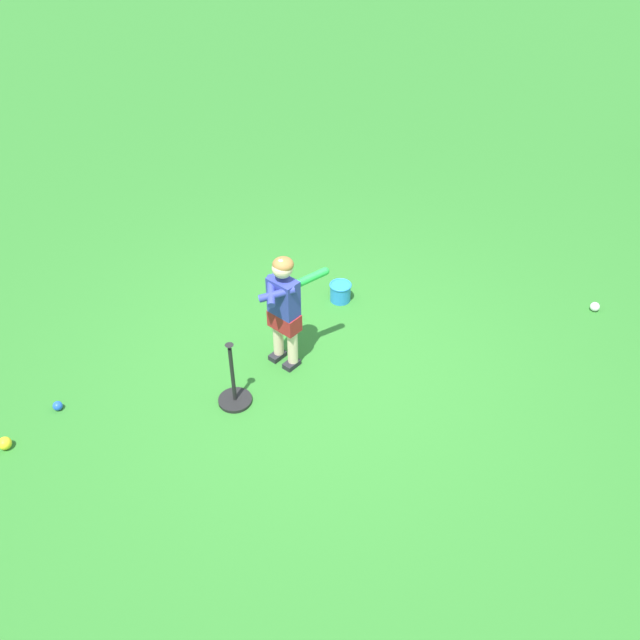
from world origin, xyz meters
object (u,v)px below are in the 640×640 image
Objects in this scene: play_ball_far_right at (5,443)px; play_ball_midfield at (595,307)px; batting_tee at (234,392)px; play_ball_near_batter at (58,406)px; child_batter at (284,303)px; toy_bucket at (340,292)px.

play_ball_far_right is 1.15× the size of play_ball_midfield.
play_ball_far_right is 0.17× the size of batting_tee.
play_ball_midfield reaches higher than play_ball_near_batter.
play_ball_far_right is 1.32× the size of play_ball_near_batter.
batting_tee is (-0.01, 1.44, 0.07)m from play_ball_near_batter.
play_ball_near_batter is at bearing -75.74° from child_batter.
play_ball_near_batter is 4.96m from play_ball_midfield.
play_ball_far_right is at bearing -77.20° from batting_tee.
batting_tee is at bearing -73.33° from play_ball_midfield.
child_batter reaches higher than toy_bucket.
toy_bucket is at bearing 118.93° from play_ball_near_batter.
play_ball_far_right is 0.48× the size of toy_bucket.
play_ball_far_right is 5.35m from play_ball_midfield.
play_ball_near_batter is 0.13× the size of batting_tee.
play_ball_near_batter is at bearing 141.94° from play_ball_far_right.
play_ball_midfield is (-1.03, 4.85, 0.01)m from play_ball_near_batter.
play_ball_near_batter is (-0.39, 0.31, -0.01)m from play_ball_far_right.
child_batter is 1.74× the size of batting_tee.
batting_tee is at bearing 102.80° from play_ball_far_right.
batting_tee is at bearing -42.81° from child_batter.
child_batter is at bearing -79.53° from play_ball_midfield.
play_ball_near_batter is (0.48, -1.88, -0.61)m from child_batter.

